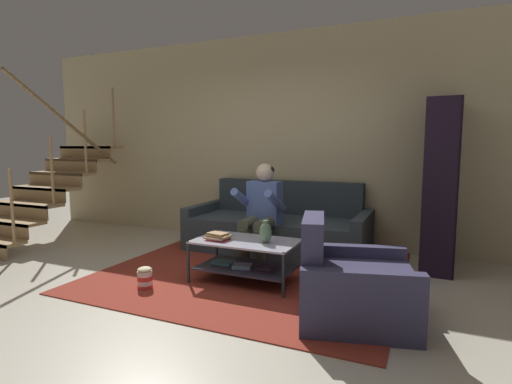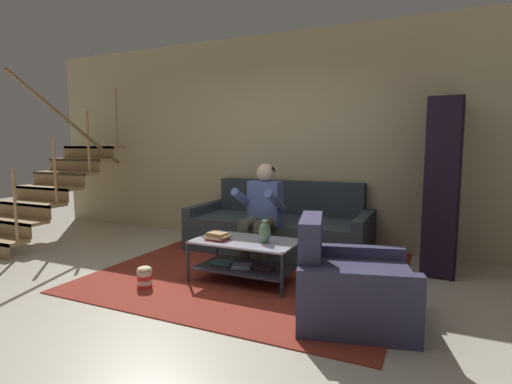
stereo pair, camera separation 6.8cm
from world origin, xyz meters
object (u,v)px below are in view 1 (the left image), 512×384
at_px(person_seated_center, 261,209).
at_px(armchair, 352,287).
at_px(coffee_table, 246,255).
at_px(popcorn_tub, 145,278).
at_px(vase, 266,232).
at_px(book_stack, 218,237).
at_px(bookshelf, 446,198).
at_px(couch, 279,229).

xyz_separation_m(person_seated_center, armchair, (1.27, -1.15, -0.37)).
bearing_deg(coffee_table, armchair, -22.18).
bearing_deg(popcorn_tub, vase, 29.14).
relative_size(book_stack, bookshelf, 0.13).
xyz_separation_m(couch, book_stack, (-0.13, -1.36, 0.17)).
bearing_deg(couch, popcorn_tub, -109.83).
height_order(bookshelf, armchair, bookshelf).
bearing_deg(coffee_table, vase, -3.97).
height_order(book_stack, popcorn_tub, book_stack).
bearing_deg(popcorn_tub, person_seated_center, 62.16).
relative_size(armchair, popcorn_tub, 4.79).
bearing_deg(person_seated_center, bookshelf, 22.93).
relative_size(vase, popcorn_tub, 1.03).
distance_m(bookshelf, popcorn_tub, 3.42).
bearing_deg(couch, bookshelf, 7.05).
xyz_separation_m(person_seated_center, popcorn_tub, (-0.67, -1.26, -0.53)).
bearing_deg(person_seated_center, couch, 90.00).
distance_m(book_stack, popcorn_tub, 0.80).
relative_size(coffee_table, vase, 4.63).
distance_m(book_stack, bookshelf, 2.66).
bearing_deg(popcorn_tub, bookshelf, 38.52).
xyz_separation_m(book_stack, armchair, (1.40, -0.37, -0.19)).
bearing_deg(book_stack, person_seated_center, 80.14).
height_order(coffee_table, bookshelf, bookshelf).
xyz_separation_m(bookshelf, popcorn_tub, (-2.63, -2.09, -0.66)).
height_order(book_stack, bookshelf, bookshelf).
xyz_separation_m(couch, popcorn_tub, (-0.67, -1.85, -0.18)).
bearing_deg(couch, coffee_table, -84.25).
bearing_deg(coffee_table, person_seated_center, 100.61).
bearing_deg(popcorn_tub, couch, 70.17).
distance_m(person_seated_center, popcorn_tub, 1.52).
distance_m(bookshelf, armchair, 2.15).
distance_m(coffee_table, bookshelf, 2.43).
height_order(vase, armchair, armchair).
xyz_separation_m(couch, vase, (0.35, -1.28, 0.24)).
bearing_deg(vase, coffee_table, 176.03).
distance_m(person_seated_center, armchair, 1.75).
bearing_deg(popcorn_tub, armchair, 3.43).
height_order(couch, popcorn_tub, couch).
relative_size(coffee_table, popcorn_tub, 4.78).
bearing_deg(person_seated_center, popcorn_tub, -117.84).
bearing_deg(coffee_table, book_stack, -160.18).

